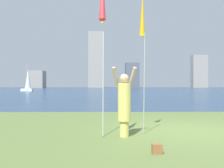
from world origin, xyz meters
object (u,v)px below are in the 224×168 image
kite_flag_right (143,18)px  sailboat_4 (124,85)px  person (124,102)px  bag (157,149)px  sailboat_2 (28,81)px

kite_flag_right → sailboat_4: 49.08m
person → bag: (0.54, -1.54, -0.80)m
sailboat_2 → bag: bearing=-68.5°
kite_flag_right → sailboat_2: (-17.65, 42.79, -1.21)m
person → kite_flag_right: kite_flag_right is taller
person → sailboat_2: (-17.10, 43.34, 1.14)m
person → bag: bearing=-64.1°
kite_flag_right → sailboat_2: sailboat_2 is taller
kite_flag_right → bag: bearing=-90.3°
bag → sailboat_2: size_ratio=0.03×
kite_flag_right → sailboat_2: size_ratio=0.70×
person → kite_flag_right: (0.55, 0.55, 2.35)m
kite_flag_right → bag: 3.78m
person → kite_flag_right: bearing=51.6°
person → sailboat_4: (3.02, 49.53, 0.29)m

